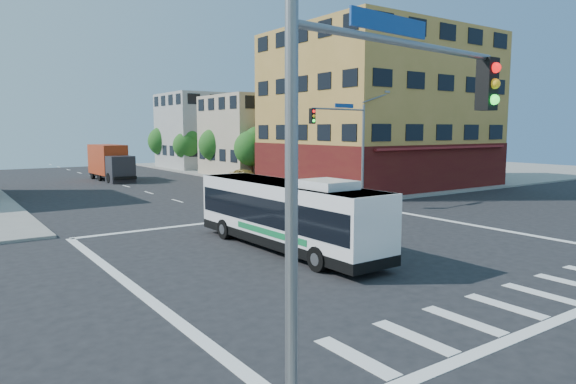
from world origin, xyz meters
TOP-DOWN VIEW (x-y plane):
  - ground at (0.00, 0.00)m, footprint 120.00×120.00m
  - sidewalk_ne at (35.00, 35.00)m, footprint 50.00×50.00m
  - corner_building_ne at (19.99, 18.48)m, footprint 18.10×15.44m
  - building_east_near at (16.98, 33.98)m, footprint 12.06×10.06m
  - building_east_far at (16.98, 47.98)m, footprint 12.06×10.06m
  - signal_mast_ne at (9.08, 10.62)m, footprint 7.91×1.13m
  - signal_mast_sw at (-9.08, -10.64)m, footprint 7.91×1.01m
  - street_tree_a at (11.90, 27.92)m, footprint 3.60×3.60m
  - street_tree_b at (11.90, 35.92)m, footprint 3.80×3.80m
  - street_tree_c at (11.90, 43.92)m, footprint 3.40×3.40m
  - street_tree_d at (11.90, 51.92)m, footprint 4.00×4.00m
  - transit_bus at (-2.23, 1.69)m, footprint 2.62×11.12m
  - box_truck at (0.48, 37.35)m, footprint 2.65×8.20m
  - parked_car at (10.67, 27.44)m, footprint 1.98×4.18m

SIDE VIEW (x-z plane):
  - ground at x=0.00m, z-range 0.00..0.00m
  - sidewalk_ne at x=35.00m, z-range 0.00..0.15m
  - parked_car at x=10.67m, z-range 0.00..1.38m
  - transit_bus at x=-2.23m, z-range -0.04..3.25m
  - box_truck at x=0.48m, z-range -0.06..3.60m
  - street_tree_c at x=11.90m, z-range 0.82..6.11m
  - street_tree_a at x=11.90m, z-range 0.83..6.35m
  - street_tree_b at x=11.90m, z-range 0.85..6.65m
  - street_tree_d at x=11.90m, z-range 0.87..6.90m
  - building_east_near at x=16.98m, z-range 0.01..9.01m
  - signal_mast_ne at x=9.08m, z-range 0.95..9.02m
  - signal_mast_sw at x=-9.08m, z-range 0.95..9.02m
  - building_east_far at x=16.98m, z-range 0.01..10.01m
  - corner_building_ne at x=19.99m, z-range -1.11..12.89m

